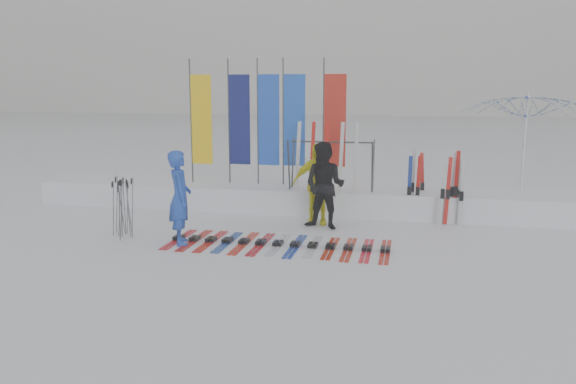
% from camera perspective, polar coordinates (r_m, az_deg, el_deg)
% --- Properties ---
extents(ground, '(120.00, 120.00, 0.00)m').
position_cam_1_polar(ground, '(9.99, -3.09, -7.22)').
color(ground, white).
rests_on(ground, ground).
extents(snow_bank, '(14.00, 1.60, 0.60)m').
position_cam_1_polar(snow_bank, '(14.27, 1.77, -0.63)').
color(snow_bank, white).
rests_on(snow_bank, ground).
extents(person_blue, '(0.70, 0.81, 1.86)m').
position_cam_1_polar(person_blue, '(11.19, -10.93, -0.56)').
color(person_blue, blue).
rests_on(person_blue, ground).
extents(person_black, '(1.07, 0.91, 1.91)m').
position_cam_1_polar(person_black, '(12.24, 3.75, 0.64)').
color(person_black, black).
rests_on(person_black, ground).
extents(person_yellow, '(1.14, 0.62, 1.85)m').
position_cam_1_polar(person_yellow, '(12.69, 2.93, 0.85)').
color(person_yellow, '#F5F110').
rests_on(person_yellow, ground).
extents(tent_canopy, '(4.36, 4.39, 3.02)m').
position_cam_1_polar(tent_canopy, '(15.45, 23.03, 3.93)').
color(tent_canopy, white).
rests_on(tent_canopy, ground).
extents(ski_row, '(4.33, 1.70, 0.07)m').
position_cam_1_polar(ski_row, '(11.06, -1.01, -5.28)').
color(ski_row, red).
rests_on(ski_row, ground).
extents(pole_cluster, '(0.56, 0.70, 1.24)m').
position_cam_1_polar(pole_cluster, '(12.15, -16.42, -1.54)').
color(pole_cluster, '#595B60').
rests_on(pole_cluster, ground).
extents(feather_flags, '(4.04, 0.22, 3.20)m').
position_cam_1_polar(feather_flags, '(14.43, -2.26, 7.27)').
color(feather_flags, '#383A3F').
rests_on(feather_flags, ground).
extents(ski_rack, '(2.04, 0.80, 1.23)m').
position_cam_1_polar(ski_rack, '(13.60, 4.43, 3.42)').
color(ski_rack, '#383A3F').
rests_on(ski_rack, ground).
extents(upright_skis, '(1.23, 1.11, 1.68)m').
position_cam_1_polar(upright_skis, '(13.36, 15.28, 0.35)').
color(upright_skis, silver).
rests_on(upright_skis, ground).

